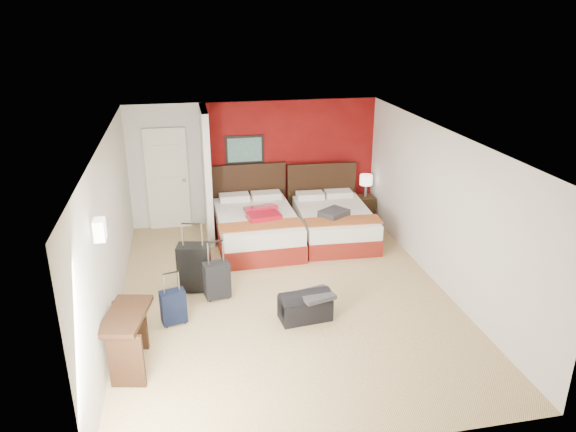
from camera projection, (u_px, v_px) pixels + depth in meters
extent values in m
plane|color=#D7BB84|center=(285.00, 294.00, 8.50)|extent=(6.50, 6.50, 0.00)
cube|color=silver|center=(254.00, 163.00, 11.02)|extent=(5.00, 0.04, 2.50)
cube|color=silver|center=(110.00, 233.00, 7.59)|extent=(0.04, 6.50, 2.50)
cube|color=black|center=(245.00, 150.00, 10.82)|extent=(0.78, 0.03, 0.58)
cube|color=white|center=(100.00, 230.00, 6.01)|extent=(0.12, 0.20, 0.24)
cube|color=maroon|center=(291.00, 161.00, 11.14)|extent=(3.50, 0.04, 2.50)
cube|color=silver|center=(207.00, 174.00, 10.25)|extent=(0.12, 1.20, 2.50)
cube|color=silver|center=(168.00, 179.00, 10.74)|extent=(0.82, 0.06, 2.05)
cube|color=silver|center=(257.00, 229.00, 10.19)|extent=(1.50, 2.11, 0.62)
cube|color=white|center=(334.00, 224.00, 10.46)|extent=(1.45, 2.00, 0.58)
cube|color=#AF0F23|center=(262.00, 212.00, 9.98)|extent=(0.71, 0.89, 0.10)
cube|color=#3A3B3F|center=(334.00, 213.00, 10.04)|extent=(0.63, 0.60, 0.12)
cube|color=#2F200F|center=(365.00, 208.00, 11.42)|extent=(0.37, 0.37, 0.51)
cylinder|color=white|center=(366.00, 186.00, 11.25)|extent=(0.34, 0.34, 0.47)
cube|color=black|center=(194.00, 269.00, 8.50)|extent=(0.55, 0.40, 0.75)
cube|color=black|center=(217.00, 281.00, 8.30)|extent=(0.42, 0.30, 0.56)
cube|color=black|center=(174.00, 308.00, 7.64)|extent=(0.38, 0.28, 0.48)
cube|color=black|center=(305.00, 307.00, 7.77)|extent=(0.76, 0.46, 0.37)
cube|color=#35353A|center=(316.00, 295.00, 7.68)|extent=(0.54, 0.49, 0.06)
cube|color=black|center=(128.00, 340.00, 6.65)|extent=(0.64, 0.99, 0.77)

